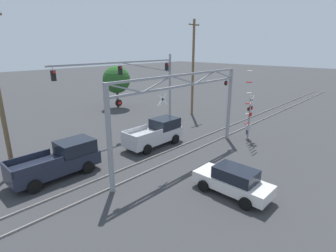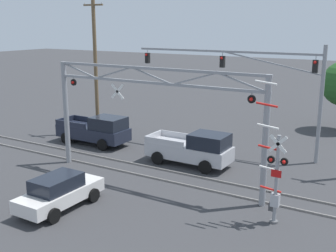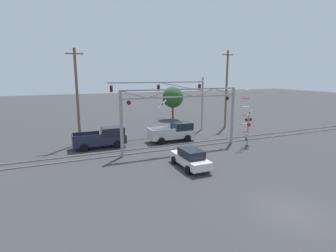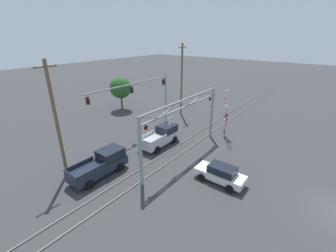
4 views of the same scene
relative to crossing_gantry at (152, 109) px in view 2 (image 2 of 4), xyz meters
name	(u,v)px [view 2 (image 2 of 4)]	position (x,y,z in m)	size (l,w,h in m)	color
rail_track_near	(155,178)	(0.01, 0.28, -3.99)	(80.00, 0.08, 0.10)	gray
rail_track_far	(168,171)	(0.01, 1.72, -3.99)	(80.00, 0.08, 0.10)	gray
crossing_gantry	(152,109)	(0.00, 0.00, 0.00)	(12.75, 0.31, 6.23)	gray
crossing_signal_mast	(275,177)	(7.19, -1.48, -1.95)	(1.59, 0.35, 6.16)	gray
traffic_signal_span	(267,78)	(3.66, 7.81, 1.04)	(13.10, 0.39, 7.22)	gray
pickup_truck_lead	(193,149)	(0.71, 3.50, -3.00)	(5.23, 2.22, 2.11)	#B7B7BC
pickup_truck_following	(96,130)	(-7.34, 4.00, -3.00)	(5.42, 2.22, 2.11)	#1E2333
sedan_waiting	(59,192)	(-1.77, -5.18, -3.22)	(1.97, 4.34, 1.61)	silver
utility_pole_left	(96,65)	(-9.40, 6.57, 1.29)	(1.80, 0.28, 10.35)	brown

